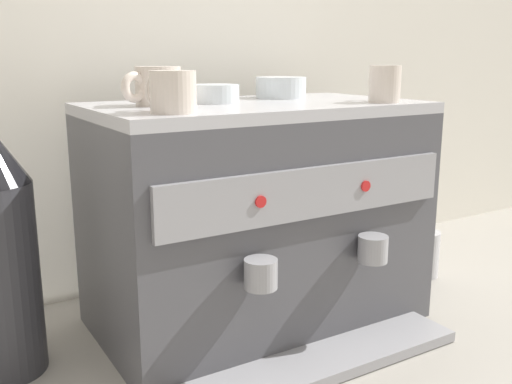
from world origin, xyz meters
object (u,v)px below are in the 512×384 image
object	(u,v)px
espresso_machine	(257,216)
ceramic_bowl_0	(281,88)
ceramic_cup_2	(384,84)
ceramic_cup_0	(156,86)
ceramic_cup_1	(172,92)
milk_pitcher	(422,253)
ceramic_bowl_1	(215,94)

from	to	relation	value
espresso_machine	ceramic_bowl_0	bearing A→B (deg)	37.87
ceramic_cup_2	ceramic_cup_0	bearing A→B (deg)	159.09
espresso_machine	ceramic_cup_2	distance (m)	0.36
espresso_machine	ceramic_cup_1	world-z (taller)	ceramic_cup_1
ceramic_cup_0	ceramic_cup_2	bearing A→B (deg)	-20.91
ceramic_cup_2	milk_pitcher	world-z (taller)	ceramic_cup_2
ceramic_cup_2	ceramic_bowl_0	world-z (taller)	ceramic_cup_2
ceramic_cup_0	milk_pitcher	bearing A→B (deg)	-3.22
ceramic_cup_2	milk_pitcher	size ratio (longest dim) A/B	0.84
espresso_machine	ceramic_cup_0	world-z (taller)	ceramic_cup_0
ceramic_cup_1	ceramic_bowl_0	world-z (taller)	ceramic_cup_1
ceramic_cup_2	milk_pitcher	bearing A→B (deg)	23.44
ceramic_cup_1	ceramic_bowl_0	xyz separation A→B (m)	(0.34, 0.20, -0.01)
espresso_machine	ceramic_cup_2	size ratio (longest dim) A/B	6.63
ceramic_bowl_0	ceramic_bowl_1	bearing A→B (deg)	-165.28
espresso_machine	ceramic_cup_1	bearing A→B (deg)	-153.72
ceramic_bowl_0	ceramic_cup_2	bearing A→B (deg)	-64.08
ceramic_bowl_0	espresso_machine	bearing A→B (deg)	-142.13
ceramic_bowl_0	milk_pitcher	distance (m)	0.57
ceramic_bowl_0	ceramic_bowl_1	size ratio (longest dim) A/B	1.16
ceramic_cup_1	milk_pitcher	bearing A→B (deg)	8.72
milk_pitcher	ceramic_bowl_1	bearing A→B (deg)	175.64
ceramic_cup_1	ceramic_cup_2	size ratio (longest dim) A/B	1.13
espresso_machine	ceramic_cup_1	distance (m)	0.37
ceramic_cup_0	ceramic_cup_1	distance (m)	0.15
ceramic_cup_0	ceramic_cup_2	world-z (taller)	same
espresso_machine	ceramic_bowl_1	xyz separation A→B (m)	(-0.07, 0.04, 0.25)
ceramic_cup_1	milk_pitcher	size ratio (longest dim) A/B	0.95
milk_pitcher	espresso_machine	bearing A→B (deg)	179.72
ceramic_bowl_1	milk_pitcher	size ratio (longest dim) A/B	0.81
espresso_machine	ceramic_bowl_0	size ratio (longest dim) A/B	5.90
ceramic_bowl_1	ceramic_bowl_0	bearing A→B (deg)	14.72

